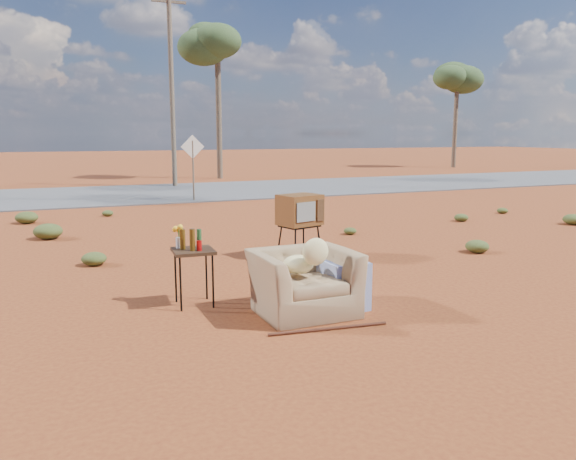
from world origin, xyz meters
name	(u,v)px	position (x,y,z in m)	size (l,w,h in m)	color
ground	(299,307)	(0.00, 0.00, 0.00)	(140.00, 140.00, 0.00)	brown
highway	(135,194)	(0.00, 15.00, 0.02)	(140.00, 7.00, 0.04)	#565659
armchair	(311,273)	(0.07, -0.20, 0.50)	(1.43, 0.92, 1.06)	#8F714E
tv_unit	(300,211)	(1.25, 2.79, 0.85)	(0.84, 0.74, 1.14)	black
side_table	(190,247)	(-1.26, 0.67, 0.77)	(0.55, 0.55, 1.04)	#332012
rusty_bar	(329,329)	(-0.04, -0.92, 0.02)	(0.04, 0.04, 1.43)	#532416
road_sign	(193,156)	(1.50, 12.00, 1.50)	(0.78, 0.06, 2.19)	brown
eucalyptus_center	(217,46)	(5.00, 21.00, 6.43)	(3.20, 3.20, 7.60)	brown
eucalyptus_right	(458,76)	(22.00, 24.00, 5.94)	(3.20, 3.20, 7.10)	brown
utility_pole_center	(172,87)	(2.00, 17.50, 4.15)	(1.40, 0.20, 8.00)	brown
scrub_patch	(169,242)	(-0.82, 4.41, 0.14)	(17.49, 8.07, 0.33)	#435324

